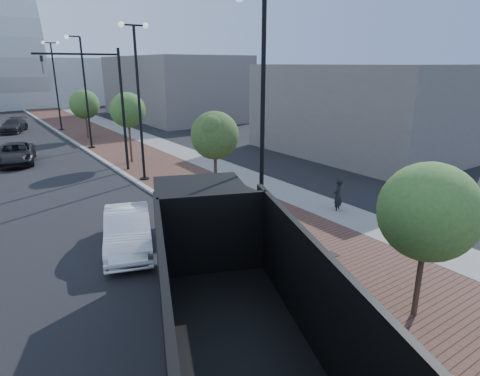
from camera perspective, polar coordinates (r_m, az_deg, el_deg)
sidewalk at (r=43.61m, az=-18.60°, el=7.08°), size 7.00×140.00×0.12m
concrete_strip at (r=44.41m, az=-15.25°, el=7.55°), size 2.40×140.00×0.13m
curb at (r=42.80m, az=-23.10°, el=6.44°), size 0.30×140.00×0.14m
dump_truck at (r=10.35m, az=-2.84°, el=-14.30°), size 7.71×14.02×3.88m
white_sedan at (r=16.46m, az=-15.60°, el=-5.76°), size 3.17×5.12×1.59m
dark_car_mid at (r=33.90m, az=-29.20°, el=4.28°), size 3.36×5.66×1.47m
dark_car_far at (r=50.05m, az=-29.40°, el=7.72°), size 3.53×5.20×1.40m
pedestrian at (r=20.25m, az=13.67°, el=-1.04°), size 0.75×0.65×1.75m
streetlight_1 at (r=14.62m, az=2.81°, el=6.54°), size 1.44×0.56×9.21m
streetlight_2 at (r=25.13m, az=-14.10°, el=11.62°), size 1.72×0.56×9.28m
streetlight_3 at (r=36.58m, az=-21.10°, el=11.84°), size 1.44×0.56×9.21m
streetlight_4 at (r=48.29m, az=-24.61°, el=13.05°), size 1.72×0.56×9.28m
traffic_mast at (r=27.66m, az=-18.17°, el=12.09°), size 5.09×0.20×8.00m
tree_0 at (r=11.89m, az=25.17°, el=-3.04°), size 2.68×2.68×4.61m
tree_1 at (r=19.46m, az=-3.51°, el=7.42°), size 2.37×2.32×4.92m
tree_2 at (r=30.28m, az=-15.55°, el=10.58°), size 2.52×2.50×5.14m
tree_3 at (r=41.80m, az=-21.11°, el=10.99°), size 2.75×2.75×4.73m
commercial_block_ne at (r=56.93m, az=-9.55°, el=13.89°), size 12.00×22.00×8.00m
commercial_block_e at (r=34.05m, az=16.44°, el=10.53°), size 10.00×16.00×7.00m
utility_cover_1 at (r=15.79m, az=12.67°, el=-9.20°), size 0.50×0.50×0.02m
utility_cover_2 at (r=24.04m, az=-6.72°, el=0.36°), size 0.50×0.50×0.02m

